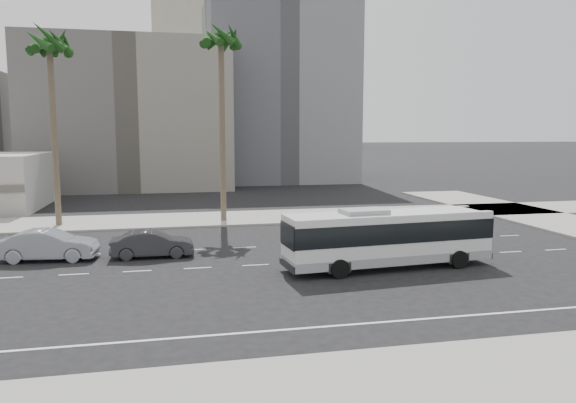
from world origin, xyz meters
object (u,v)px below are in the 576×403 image
object	(u,v)px
palm_near	(221,42)
car_a	(153,244)
car_b	(49,245)
city_bus	(388,237)
palm_mid	(49,48)

from	to	relation	value
palm_near	car_a	bearing A→B (deg)	-114.13
palm_near	car_b	bearing A→B (deg)	-134.28
city_bus	car_b	distance (m)	18.25
car_a	palm_mid	xyz separation A→B (m)	(-7.12, 11.52, 12.11)
city_bus	car_a	bearing A→B (deg)	152.21
palm_near	palm_mid	distance (m)	12.14
car_a	palm_near	size ratio (longest dim) A/B	0.30
palm_mid	car_b	bearing A→B (deg)	-81.73
city_bus	car_a	distance (m)	12.96
city_bus	palm_mid	size ratio (longest dim) A/B	0.77
car_b	palm_mid	xyz separation A→B (m)	(-1.62, 11.13, 12.02)
car_a	car_b	xyz separation A→B (m)	(-5.50, 0.38, 0.10)
car_b	palm_mid	world-z (taller)	palm_mid
city_bus	palm_near	distance (m)	21.28
palm_near	palm_mid	size ratio (longest dim) A/B	1.05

